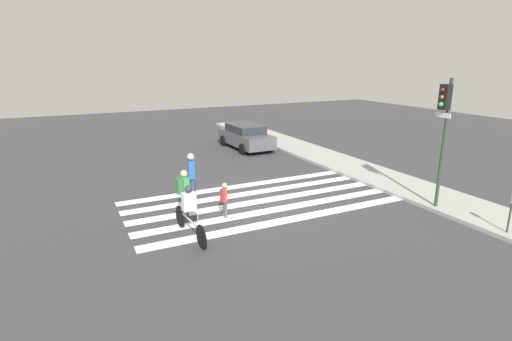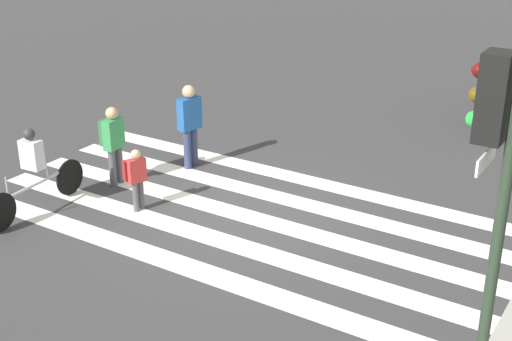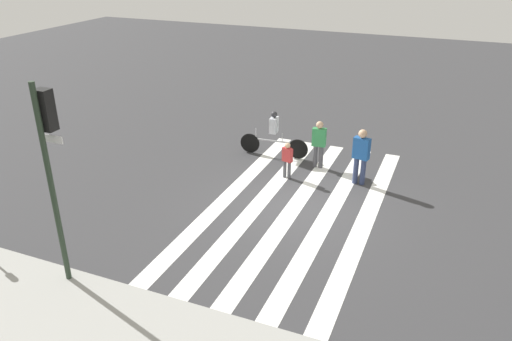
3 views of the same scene
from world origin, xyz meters
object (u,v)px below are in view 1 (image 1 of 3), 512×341
Objects in this scene: parking_meter at (512,205)px; cyclist_mid_street at (189,210)px; car_parked_dark_suv at (246,136)px; traffic_light at (444,120)px; pedestrian_adult_tall_backpack at (191,174)px; pedestrian_child_with_backpack at (184,189)px; pedestrian_adult_yellow_jacket at (224,197)px.

cyclist_mid_street is (-4.23, -8.69, -0.16)m from parking_meter.
parking_meter is 15.02m from car_parked_dark_suv.
traffic_light is 9.18m from pedestrian_adult_tall_backpack.
traffic_light reaches higher than pedestrian_child_with_backpack.
traffic_light is at bearing 75.13° from cyclist_mid_street.
parking_meter reaches higher than pedestrian_adult_yellow_jacket.
traffic_light reaches higher than pedestrian_adult_tall_backpack.
cyclist_mid_street is 0.56× the size of car_parked_dark_suv.
pedestrian_adult_tall_backpack is 1.73m from pedestrian_child_with_backpack.
cyclist_mid_street is (-1.65, -8.50, -2.38)m from traffic_light.
cyclist_mid_street is (1.75, -0.34, -0.09)m from pedestrian_child_with_backpack.
traffic_light is at bearing 6.33° from car_parked_dark_suv.
pedestrian_child_with_backpack is (-3.41, -8.17, -2.29)m from traffic_light.
pedestrian_adult_yellow_jacket is at bearing -126.38° from parking_meter.
traffic_light is at bearing -111.22° from pedestrian_adult_tall_backpack.
pedestrian_adult_tall_backpack is at bearing -134.76° from parking_meter.
pedestrian_child_with_backpack is (1.55, -0.76, -0.07)m from pedestrian_adult_tall_backpack.
pedestrian_child_with_backpack is 1.79m from cyclist_mid_street.
parking_meter is 9.66m from cyclist_mid_street.
car_parked_dark_suv is (-12.32, -1.74, -2.50)m from traffic_light.
pedestrian_child_with_backpack reaches higher than pedestrian_adult_yellow_jacket.
parking_meter is at bearing 5.66° from car_parked_dark_suv.
car_parked_dark_suv is (-8.92, 6.43, -0.21)m from pedestrian_child_with_backpack.
car_parked_dark_suv is at bearing -25.02° from pedestrian_adult_tall_backpack.
car_parked_dark_suv is (-7.37, 5.67, -0.27)m from pedestrian_adult_tall_backpack.
pedestrian_adult_yellow_jacket is 1.41m from pedestrian_child_with_backpack.
car_parked_dark_suv is at bearing -172.65° from parking_meter.
pedestrian_adult_tall_backpack reaches higher than pedestrian_adult_yellow_jacket.
traffic_light is 8.98m from cyclist_mid_street.
pedestrian_child_with_backpack is 11.00m from car_parked_dark_suv.
pedestrian_child_with_backpack is at bearing -100.55° from pedestrian_adult_yellow_jacket.
pedestrian_adult_tall_backpack reaches higher than parking_meter.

